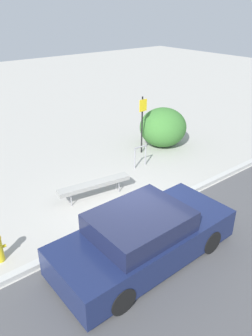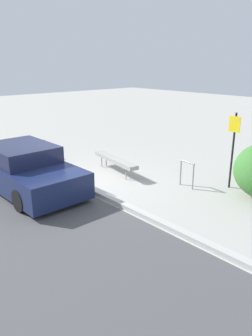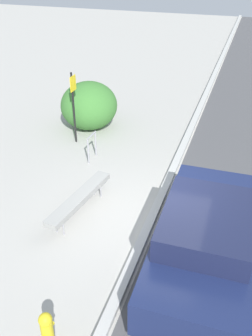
{
  "view_description": "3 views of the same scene",
  "coord_description": "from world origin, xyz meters",
  "px_view_note": "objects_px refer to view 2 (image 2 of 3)",
  "views": [
    {
      "loc": [
        -4.79,
        -5.78,
        5.46
      ],
      "look_at": [
        0.79,
        1.22,
        0.95
      ],
      "focal_mm": 35.0,
      "sensor_mm": 36.0,
      "label": 1
    },
    {
      "loc": [
        8.31,
        -5.22,
        3.67
      ],
      "look_at": [
        1.18,
        1.08,
        0.6
      ],
      "focal_mm": 35.0,
      "sensor_mm": 36.0,
      "label": 2
    },
    {
      "loc": [
        -6.51,
        -1.62,
        5.6
      ],
      "look_at": [
        0.67,
        0.79,
        1.03
      ],
      "focal_mm": 40.0,
      "sensor_mm": 36.0,
      "label": 3
    }
  ],
  "objects_px": {
    "sign_post": "(233,144)",
    "fire_hydrant": "(44,148)",
    "bench": "(115,160)",
    "bike_rack": "(187,171)",
    "parked_car_near": "(25,169)"
  },
  "relations": [
    {
      "from": "bench",
      "to": "parked_car_near",
      "type": "height_order",
      "value": "parked_car_near"
    },
    {
      "from": "sign_post",
      "to": "fire_hydrant",
      "type": "distance_m",
      "value": 7.33
    },
    {
      "from": "sign_post",
      "to": "bike_rack",
      "type": "bearing_deg",
      "value": -133.52
    },
    {
      "from": "bench",
      "to": "sign_post",
      "type": "relative_size",
      "value": 1.03
    },
    {
      "from": "bike_rack",
      "to": "fire_hydrant",
      "type": "relative_size",
      "value": 1.08
    },
    {
      "from": "sign_post",
      "to": "parked_car_near",
      "type": "xyz_separation_m",
      "value": [
        -4.06,
        -4.72,
        -0.76
      ]
    },
    {
      "from": "bench",
      "to": "fire_hydrant",
      "type": "bearing_deg",
      "value": -155.32
    },
    {
      "from": "bench",
      "to": "fire_hydrant",
      "type": "distance_m",
      "value": 3.47
    },
    {
      "from": "sign_post",
      "to": "parked_car_near",
      "type": "height_order",
      "value": "sign_post"
    },
    {
      "from": "fire_hydrant",
      "to": "parked_car_near",
      "type": "relative_size",
      "value": 0.17
    },
    {
      "from": "bench",
      "to": "sign_post",
      "type": "bearing_deg",
      "value": 34.88
    },
    {
      "from": "bike_rack",
      "to": "parked_car_near",
      "type": "bearing_deg",
      "value": -129.91
    },
    {
      "from": "sign_post",
      "to": "parked_car_near",
      "type": "bearing_deg",
      "value": -130.67
    },
    {
      "from": "bench",
      "to": "sign_post",
      "type": "distance_m",
      "value": 3.93
    },
    {
      "from": "bike_rack",
      "to": "parked_car_near",
      "type": "xyz_separation_m",
      "value": [
        -3.15,
        -3.77,
        0.12
      ]
    }
  ]
}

